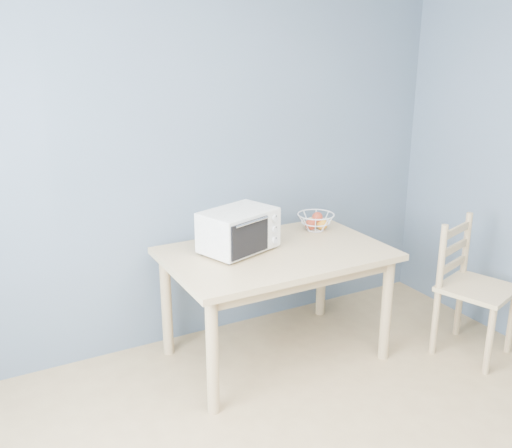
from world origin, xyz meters
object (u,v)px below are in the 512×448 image
dining_table (276,266)px  dining_chair (471,290)px  fruit_basket (316,221)px  toaster_oven (237,231)px

dining_table → dining_chair: dining_chair is taller
dining_table → dining_chair: size_ratio=1.53×
dining_table → fruit_basket: bearing=27.2°
dining_table → fruit_basket: fruit_basket is taller
fruit_basket → dining_chair: dining_chair is taller
toaster_oven → dining_table: bearing=-42.5°
dining_table → fruit_basket: size_ratio=4.61×
dining_table → dining_chair: (1.17, -0.56, -0.20)m
fruit_basket → toaster_oven: bearing=-169.0°
toaster_oven → dining_chair: toaster_oven is taller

